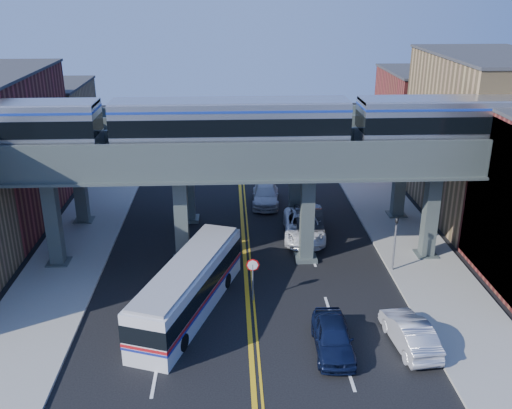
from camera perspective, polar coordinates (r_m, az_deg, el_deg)
ground at (r=30.56m, az=-0.65°, el=-12.43°), size 120.00×120.00×0.00m
sidewalk_west at (r=40.63m, az=-17.69°, el=-4.35°), size 5.00×70.00×0.16m
sidewalk_east at (r=41.14m, az=15.06°, el=-3.73°), size 5.00×70.00×0.16m
building_west_c at (r=58.64m, az=-20.34°, el=7.18°), size 8.00×10.00×8.00m
building_east_b at (r=47.02m, az=21.81°, el=6.27°), size 8.00×14.00×12.00m
building_east_c at (r=59.09m, az=16.62°, el=8.22°), size 8.00×10.00×9.00m
mural_panel at (r=35.39m, az=23.31°, el=-0.72°), size 0.10×9.50×9.50m
elevated_viaduct_near at (r=35.03m, az=-1.19°, el=3.85°), size 52.00×3.60×7.40m
elevated_viaduct_far at (r=41.76m, az=-1.47°, el=6.72°), size 52.00×3.60×7.40m
transit_train at (r=34.32m, az=-2.56°, el=8.05°), size 43.63×2.73×3.18m
stop_sign at (r=32.24m, az=-0.33°, el=-6.85°), size 0.76×0.09×2.63m
traffic_signal at (r=36.10m, az=13.74°, el=-3.33°), size 0.15×0.18×4.10m
transit_bus at (r=31.62m, az=-6.73°, el=-8.28°), size 5.87×11.07×2.80m
car_lane_a at (r=28.90m, az=7.70°, el=-12.98°), size 1.98×4.62×1.56m
car_lane_b at (r=41.16m, az=5.30°, el=-1.80°), size 2.15×5.51×1.79m
car_lane_c at (r=40.69m, az=4.81°, el=-2.14°), size 3.21×6.23×1.68m
car_lane_d at (r=46.74m, az=0.96°, el=0.98°), size 2.44×5.31×1.50m
car_parked_curb at (r=29.97m, az=15.12°, el=-12.28°), size 2.07×4.74×1.51m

